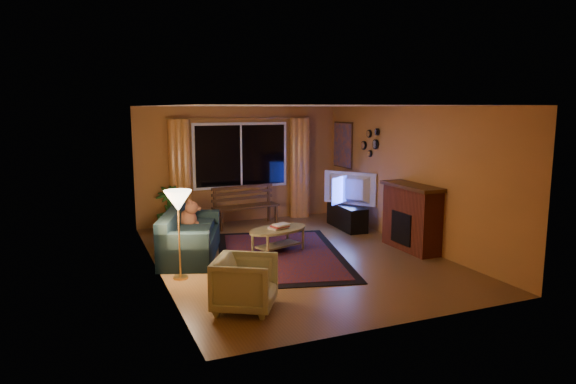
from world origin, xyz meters
name	(u,v)px	position (x,y,z in m)	size (l,w,h in m)	color
floor	(295,257)	(0.00, 0.00, -0.01)	(4.50, 6.00, 0.02)	brown
ceiling	(295,105)	(0.00, 0.00, 2.51)	(4.50, 6.00, 0.02)	white
wall_back	(240,164)	(0.00, 3.01, 1.25)	(4.50, 0.02, 2.50)	#BC7B38
wall_left	(155,191)	(-2.26, 0.00, 1.25)	(0.02, 6.00, 2.50)	#BC7B38
wall_right	(409,176)	(2.26, 0.00, 1.25)	(0.02, 6.00, 2.50)	#BC7B38
window	(241,155)	(0.00, 2.94, 1.45)	(2.00, 0.02, 1.30)	black
curtain_rod	(241,118)	(0.00, 2.90, 2.25)	(0.03, 0.03, 3.20)	#BF8C3F
curtain_left	(180,174)	(-1.35, 2.88, 1.12)	(0.36, 0.36, 2.24)	#DC8E3C
curtain_right	(299,168)	(1.35, 2.88, 1.12)	(0.36, 0.36, 2.24)	#DC8E3C
bench	(246,216)	(-0.07, 2.44, 0.21)	(1.40, 0.41, 0.42)	#3F250F
potted_plant	(169,210)	(-1.66, 2.46, 0.47)	(0.52, 0.52, 0.93)	#235B1E
sofa	(191,234)	(-1.61, 0.67, 0.38)	(0.81, 1.89, 0.76)	#16272A
dog	(188,215)	(-1.56, 1.09, 0.63)	(0.34, 0.46, 0.51)	#945539
armchair	(245,281)	(-1.48, -1.89, 0.37)	(0.72, 0.67, 0.74)	beige
floor_lamp	(179,236)	(-2.00, -0.41, 0.64)	(0.21, 0.21, 1.29)	#BF8C3F
rug	(280,255)	(-0.21, 0.14, 0.01)	(2.06, 3.25, 0.02)	#611603
coffee_table	(278,240)	(-0.17, 0.35, 0.21)	(1.15, 1.15, 0.42)	#948C56
tv_console	(347,217)	(1.80, 1.46, 0.24)	(0.39, 1.17, 0.49)	black
television	(347,189)	(1.80, 1.46, 0.83)	(1.17, 0.15, 0.68)	black
fireplace	(411,219)	(2.05, -0.40, 0.55)	(0.40, 1.20, 1.10)	maroon
mirror_cluster	(370,141)	(2.21, 1.30, 1.80)	(0.06, 0.60, 0.56)	black
painting	(343,145)	(2.22, 2.45, 1.65)	(0.04, 0.76, 0.96)	#C75D14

